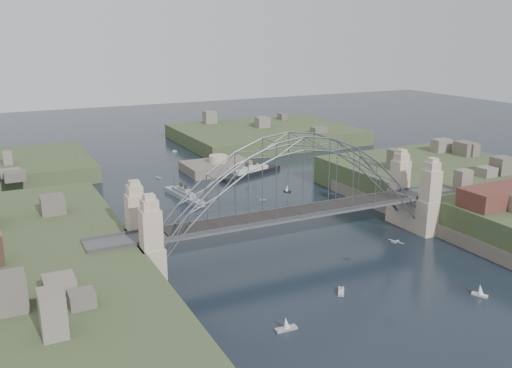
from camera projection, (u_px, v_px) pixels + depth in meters
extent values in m
plane|color=black|center=(294.00, 251.00, 115.38)|extent=(500.00, 500.00, 0.00)
cube|color=#474749|center=(295.00, 214.00, 113.25)|extent=(84.00, 6.00, 0.70)
cube|color=#4F5359|center=(303.00, 216.00, 110.51)|extent=(84.00, 0.25, 0.50)
cube|color=#4F5359|center=(288.00, 208.00, 115.70)|extent=(84.00, 0.25, 0.50)
cube|color=black|center=(295.00, 212.00, 113.11)|extent=(55.20, 5.20, 0.35)
cube|color=tan|center=(151.00, 244.00, 95.24)|extent=(3.40, 3.40, 17.70)
cube|color=tan|center=(137.00, 226.00, 103.88)|extent=(3.40, 3.40, 17.70)
cube|color=tan|center=(430.00, 197.00, 122.17)|extent=(3.40, 3.40, 17.70)
cube|color=tan|center=(399.00, 186.00, 130.81)|extent=(3.40, 3.40, 17.70)
cube|color=tan|center=(145.00, 259.00, 100.85)|extent=(4.08, 13.80, 8.00)
cube|color=tan|center=(412.00, 211.00, 127.78)|extent=(4.08, 13.80, 8.00)
cube|color=#5D554A|center=(124.00, 279.00, 99.93)|extent=(6.00, 70.00, 4.00)
cube|color=#384727|center=(493.00, 204.00, 139.64)|extent=(50.00, 90.00, 12.00)
cube|color=#5D554A|center=(425.00, 221.00, 130.29)|extent=(6.00, 70.00, 4.00)
cube|color=#384727|center=(266.00, 139.00, 231.61)|extent=(70.00, 55.00, 9.50)
cube|color=#5D554A|center=(219.00, 173.00, 181.13)|extent=(22.00, 16.00, 7.00)
cylinder|color=tan|center=(218.00, 159.00, 179.88)|extent=(6.00, 6.00, 2.40)
cube|color=#592D26|center=(504.00, 195.00, 119.44)|extent=(20.00, 8.00, 4.00)
cube|color=#92969A|center=(184.00, 197.00, 151.36)|extent=(5.34, 19.34, 1.70)
cube|color=#92969A|center=(184.00, 193.00, 151.02)|extent=(3.44, 10.71, 1.28)
cube|color=#92969A|center=(184.00, 189.00, 150.76)|extent=(2.09, 4.95, 0.85)
cylinder|color=black|center=(186.00, 188.00, 149.50)|extent=(0.92, 0.92, 1.70)
cylinder|color=black|center=(181.00, 185.00, 151.63)|extent=(0.92, 0.92, 1.70)
cylinder|color=#4F5359|center=(194.00, 192.00, 146.07)|extent=(0.17, 0.17, 4.26)
cylinder|color=#4F5359|center=(174.00, 183.00, 155.18)|extent=(0.17, 0.17, 4.26)
cube|color=#92969A|center=(83.00, 170.00, 181.26)|extent=(10.03, 16.36, 1.72)
cube|color=#92969A|center=(82.00, 166.00, 180.92)|extent=(5.94, 9.21, 1.29)
cube|color=#92969A|center=(82.00, 163.00, 180.66)|extent=(3.14, 4.42, 0.86)
cylinder|color=black|center=(81.00, 162.00, 179.30)|extent=(0.85, 0.85, 1.72)
cylinder|color=black|center=(83.00, 160.00, 181.62)|extent=(0.85, 0.85, 1.72)
cylinder|color=#4F5359|center=(77.00, 165.00, 175.54)|extent=(0.17, 0.17, 4.30)
cylinder|color=#4F5359|center=(87.00, 158.00, 185.49)|extent=(0.17, 0.17, 4.30)
cube|color=black|center=(251.00, 174.00, 175.74)|extent=(24.14, 11.65, 1.78)
cube|color=#B9B9B5|center=(251.00, 170.00, 175.39)|extent=(13.51, 7.04, 1.34)
cube|color=#B9B9B5|center=(251.00, 167.00, 175.12)|extent=(6.38, 3.85, 0.89)
cylinder|color=black|center=(247.00, 165.00, 173.71)|extent=(1.20, 1.20, 1.78)
cylinder|color=black|center=(255.00, 164.00, 176.12)|extent=(1.20, 1.20, 1.78)
cylinder|color=#4F5359|center=(234.00, 169.00, 169.82)|extent=(0.18, 0.18, 4.46)
cylinder|color=#4F5359|center=(267.00, 161.00, 180.13)|extent=(0.18, 0.18, 4.46)
cube|color=#A7AAAE|center=(396.00, 242.00, 98.59)|extent=(1.58, 0.72, 0.28)
cube|color=#A7AAAE|center=(396.00, 241.00, 98.58)|extent=(1.15, 3.08, 0.06)
cube|color=#A7AAAE|center=(394.00, 242.00, 98.03)|extent=(0.43, 0.98, 0.34)
cube|color=#B9B9B5|center=(158.00, 228.00, 128.36)|extent=(1.04, 2.69, 0.45)
cube|color=#B9B9B5|center=(158.00, 226.00, 128.25)|extent=(0.84, 1.63, 0.40)
cylinder|color=black|center=(158.00, 224.00, 128.13)|extent=(0.16, 0.16, 0.70)
cube|color=#B9B9B5|center=(263.00, 200.00, 149.59)|extent=(1.68, 1.63, 0.45)
cube|color=#B9B9B5|center=(341.00, 292.00, 96.68)|extent=(2.65, 3.10, 0.45)
cube|color=#B9B9B5|center=(341.00, 290.00, 96.58)|extent=(1.79, 2.01, 0.40)
cylinder|color=black|center=(341.00, 288.00, 96.46)|extent=(0.16, 0.16, 0.70)
cube|color=#B9B9B5|center=(287.00, 191.00, 157.71)|extent=(1.77, 2.08, 0.45)
cylinder|color=#4F5359|center=(287.00, 188.00, 157.43)|extent=(0.08, 0.08, 2.20)
cone|color=silver|center=(287.00, 188.00, 157.43)|extent=(1.54, 1.59, 1.92)
cube|color=#B9B9B5|center=(96.00, 203.00, 146.67)|extent=(3.64, 1.92, 0.45)
cube|color=#B9B9B5|center=(96.00, 202.00, 146.56)|extent=(2.25, 1.43, 0.40)
cylinder|color=black|center=(96.00, 200.00, 146.44)|extent=(0.16, 0.16, 0.70)
cube|color=#B9B9B5|center=(180.00, 188.00, 161.08)|extent=(0.77, 1.48, 0.45)
cube|color=#B9B9B5|center=(180.00, 187.00, 160.97)|extent=(0.57, 0.91, 0.40)
cylinder|color=black|center=(180.00, 185.00, 160.85)|extent=(0.16, 0.16, 0.70)
cube|color=#B9B9B5|center=(480.00, 295.00, 95.57)|extent=(1.85, 2.75, 0.45)
cylinder|color=#4F5359|center=(480.00, 289.00, 95.29)|extent=(0.08, 0.08, 2.20)
cone|color=silver|center=(480.00, 289.00, 95.29)|extent=(1.42, 1.54, 1.92)
cube|color=#B9B9B5|center=(158.00, 178.00, 172.36)|extent=(1.33, 1.97, 0.45)
cube|color=#B9B9B5|center=(349.00, 206.00, 144.61)|extent=(2.50, 1.43, 0.45)
cube|color=#B9B9B5|center=(286.00, 329.00, 84.66)|extent=(3.51, 1.24, 0.45)
cylinder|color=#4F5359|center=(286.00, 323.00, 84.38)|extent=(0.08, 0.08, 2.20)
cone|color=silver|center=(286.00, 323.00, 84.38)|extent=(1.27, 1.03, 1.92)
cube|color=#B9B9B5|center=(175.00, 152.00, 209.85)|extent=(1.94, 1.57, 0.45)
cube|color=#B9B9B5|center=(175.00, 151.00, 209.74)|extent=(1.25, 1.07, 0.40)
cylinder|color=black|center=(175.00, 150.00, 209.63)|extent=(0.16, 0.16, 0.70)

